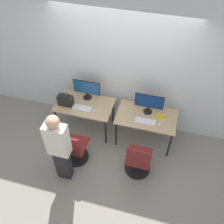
# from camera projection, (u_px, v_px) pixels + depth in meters

# --- Properties ---
(ground_plane) EXTENTS (20.00, 20.00, 0.00)m
(ground_plane) POSITION_uv_depth(u_px,v_px,m) (110.00, 145.00, 5.13)
(ground_plane) COLOR gray
(wall_back) EXTENTS (12.00, 0.05, 2.80)m
(wall_back) POSITION_uv_depth(u_px,v_px,m) (121.00, 67.00, 4.65)
(wall_back) COLOR silver
(wall_back) RESTS_ON ground_plane
(desk_left) EXTENTS (1.14, 0.67, 0.71)m
(desk_left) POSITION_uv_depth(u_px,v_px,m) (85.00, 107.00, 5.01)
(desk_left) COLOR tan
(desk_left) RESTS_ON ground_plane
(monitor_left) EXTENTS (0.54, 0.18, 0.43)m
(monitor_left) POSITION_uv_depth(u_px,v_px,m) (87.00, 89.00, 4.91)
(monitor_left) COLOR black
(monitor_left) RESTS_ON desk_left
(keyboard_left) EXTENTS (0.38, 0.15, 0.02)m
(keyboard_left) POSITION_uv_depth(u_px,v_px,m) (82.00, 108.00, 4.86)
(keyboard_left) COLOR silver
(keyboard_left) RESTS_ON desk_left
(mouse_left) EXTENTS (0.06, 0.09, 0.03)m
(mouse_left) POSITION_uv_depth(u_px,v_px,m) (94.00, 111.00, 4.80)
(mouse_left) COLOR silver
(mouse_left) RESTS_ON desk_left
(office_chair_left) EXTENTS (0.48, 0.48, 0.87)m
(office_chair_left) POSITION_uv_depth(u_px,v_px,m) (74.00, 149.00, 4.65)
(office_chair_left) COLOR black
(office_chair_left) RESTS_ON ground_plane
(person_left) EXTENTS (0.36, 0.21, 1.60)m
(person_left) POSITION_uv_depth(u_px,v_px,m) (59.00, 147.00, 4.04)
(person_left) COLOR #232328
(person_left) RESTS_ON ground_plane
(desk_right) EXTENTS (1.14, 0.67, 0.71)m
(desk_right) POSITION_uv_depth(u_px,v_px,m) (146.00, 119.00, 4.78)
(desk_right) COLOR tan
(desk_right) RESTS_ON ground_plane
(monitor_right) EXTENTS (0.54, 0.18, 0.43)m
(monitor_right) POSITION_uv_depth(u_px,v_px,m) (149.00, 103.00, 4.64)
(monitor_right) COLOR black
(monitor_right) RESTS_ON desk_right
(keyboard_right) EXTENTS (0.38, 0.15, 0.02)m
(keyboard_right) POSITION_uv_depth(u_px,v_px,m) (145.00, 121.00, 4.63)
(keyboard_right) COLOR silver
(keyboard_right) RESTS_ON desk_right
(mouse_right) EXTENTS (0.06, 0.09, 0.03)m
(mouse_right) POSITION_uv_depth(u_px,v_px,m) (160.00, 125.00, 4.56)
(mouse_right) COLOR silver
(mouse_right) RESTS_ON desk_right
(office_chair_right) EXTENTS (0.48, 0.48, 0.87)m
(office_chair_right) POSITION_uv_depth(u_px,v_px,m) (138.00, 161.00, 4.46)
(office_chair_right) COLOR black
(office_chair_right) RESTS_ON ground_plane
(handbag) EXTENTS (0.30, 0.18, 0.25)m
(handbag) POSITION_uv_depth(u_px,v_px,m) (66.00, 100.00, 4.87)
(handbag) COLOR black
(handbag) RESTS_ON desk_left
(placard_right) EXTENTS (0.16, 0.03, 0.08)m
(placard_right) POSITION_uv_depth(u_px,v_px,m) (160.00, 116.00, 4.68)
(placard_right) COLOR yellow
(placard_right) RESTS_ON desk_right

